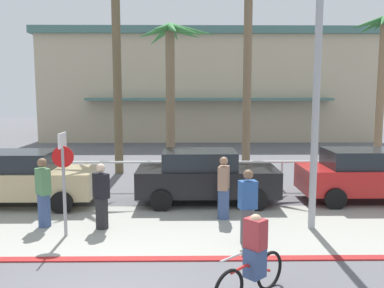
% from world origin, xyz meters
% --- Properties ---
extents(ground_plane, '(80.00, 80.00, 0.00)m').
position_xyz_m(ground_plane, '(0.00, 10.00, 0.00)').
color(ground_plane, '#5B5B60').
extents(sidewalk_strip, '(44.00, 4.00, 0.02)m').
position_xyz_m(sidewalk_strip, '(0.00, 4.20, 0.01)').
color(sidewalk_strip, '#9E9E93').
rests_on(sidewalk_strip, ground).
extents(curb_paint, '(44.00, 0.24, 0.03)m').
position_xyz_m(curb_paint, '(0.00, 2.20, 0.01)').
color(curb_paint, maroon).
rests_on(curb_paint, ground).
extents(building_backdrop, '(24.04, 12.72, 7.85)m').
position_xyz_m(building_backdrop, '(2.80, 27.65, 3.94)').
color(building_backdrop, '#BCAD8E').
rests_on(building_backdrop, ground).
extents(rail_fence, '(18.99, 0.08, 1.04)m').
position_xyz_m(rail_fence, '(-0.00, 8.50, 0.84)').
color(rail_fence, white).
rests_on(rail_fence, ground).
extents(stop_sign_bike_lane, '(0.52, 0.56, 2.56)m').
position_xyz_m(stop_sign_bike_lane, '(-1.70, 3.63, 1.68)').
color(stop_sign_bike_lane, gray).
rests_on(stop_sign_bike_lane, ground).
extents(streetlight_curb, '(0.24, 2.54, 7.50)m').
position_xyz_m(streetlight_curb, '(4.50, 3.89, 4.28)').
color(streetlight_curb, '#9EA0A5').
rests_on(streetlight_curb, ground).
extents(palm_tree_2, '(3.06, 2.74, 9.34)m').
position_xyz_m(palm_tree_2, '(-1.64, 11.46, 6.51)').
color(palm_tree_2, brown).
rests_on(palm_tree_2, ground).
extents(palm_tree_3, '(3.15, 3.45, 6.19)m').
position_xyz_m(palm_tree_3, '(0.68, 10.37, 4.86)').
color(palm_tree_3, '#756047').
rests_on(palm_tree_3, ground).
extents(palm_tree_4, '(3.30, 3.28, 8.43)m').
position_xyz_m(palm_tree_4, '(3.86, 11.84, 6.34)').
color(palm_tree_4, '#756047').
rests_on(palm_tree_4, ground).
extents(palm_tree_5, '(3.66, 3.53, 6.94)m').
position_xyz_m(palm_tree_5, '(10.24, 12.86, 5.41)').
color(palm_tree_5, '#846B4C').
rests_on(palm_tree_5, ground).
extents(car_tan_1, '(4.40, 2.02, 1.69)m').
position_xyz_m(car_tan_1, '(-3.83, 6.45, 0.87)').
color(car_tan_1, tan).
rests_on(car_tan_1, ground).
extents(car_black_2, '(4.40, 2.02, 1.69)m').
position_xyz_m(car_black_2, '(1.86, 6.63, 0.87)').
color(car_black_2, black).
rests_on(car_black_2, ground).
extents(car_red_3, '(4.40, 2.02, 1.69)m').
position_xyz_m(car_red_3, '(7.09, 6.77, 0.87)').
color(car_red_3, red).
rests_on(car_red_3, ground).
extents(cyclist_red_0, '(1.38, 1.27, 1.50)m').
position_xyz_m(cyclist_red_0, '(2.41, 0.58, 0.69)').
color(cyclist_red_0, black).
rests_on(cyclist_red_0, ground).
extents(pedestrian_0, '(0.45, 0.38, 1.76)m').
position_xyz_m(pedestrian_0, '(2.68, 3.10, 0.82)').
color(pedestrian_0, '#4C4C51').
rests_on(pedestrian_0, ground).
extents(pedestrian_1, '(0.46, 0.47, 1.83)m').
position_xyz_m(pedestrian_1, '(-2.46, 4.35, 0.86)').
color(pedestrian_1, '#384C7A').
rests_on(pedestrian_1, ground).
extents(pedestrian_2, '(0.40, 0.46, 1.76)m').
position_xyz_m(pedestrian_2, '(2.29, 4.95, 0.82)').
color(pedestrian_2, '#384C7A').
rests_on(pedestrian_2, ground).
extents(pedestrian_3, '(0.47, 0.47, 1.72)m').
position_xyz_m(pedestrian_3, '(-0.92, 4.18, 0.80)').
color(pedestrian_3, '#232326').
rests_on(pedestrian_3, ground).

